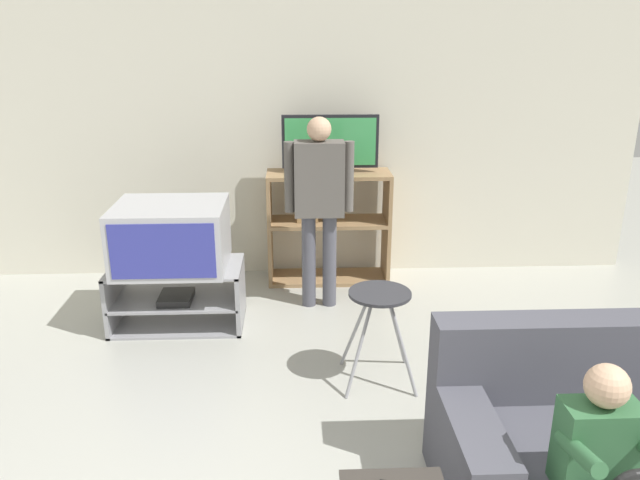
# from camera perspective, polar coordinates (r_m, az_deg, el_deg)

# --- Properties ---
(wall_back) EXTENTS (6.40, 0.06, 2.60)m
(wall_back) POSITION_cam_1_polar(r_m,az_deg,el_deg) (5.50, -4.06, 10.02)
(wall_back) COLOR silver
(wall_back) RESTS_ON ground_plane
(tv_stand) EXTENTS (0.97, 0.54, 0.47)m
(tv_stand) POSITION_cam_1_polar(r_m,az_deg,el_deg) (4.83, -12.88, -5.00)
(tv_stand) COLOR #939399
(tv_stand) RESTS_ON ground_plane
(television_main) EXTENTS (0.80, 0.67, 0.47)m
(television_main) POSITION_cam_1_polar(r_m,az_deg,el_deg) (4.67, -13.44, 0.35)
(television_main) COLOR #B2B2B7
(television_main) RESTS_ON tv_stand
(media_shelf) EXTENTS (1.05, 0.38, 0.98)m
(media_shelf) POSITION_cam_1_polar(r_m,az_deg,el_deg) (5.44, 0.76, 1.28)
(media_shelf) COLOR #9E7A51
(media_shelf) RESTS_ON ground_plane
(television_flat) EXTENTS (0.81, 0.20, 0.48)m
(television_flat) POSITION_cam_1_polar(r_m,az_deg,el_deg) (5.27, 0.94, 8.64)
(television_flat) COLOR black
(television_flat) RESTS_ON media_shelf
(folding_stool) EXTENTS (0.46, 0.43, 0.62)m
(folding_stool) POSITION_cam_1_polar(r_m,az_deg,el_deg) (3.88, 5.46, -6.09)
(folding_stool) COLOR #99999E
(folding_stool) RESTS_ON ground_plane
(couch) EXTENTS (1.89, 0.82, 0.82)m
(couch) POSITION_cam_1_polar(r_m,az_deg,el_deg) (3.43, 27.19, -16.39)
(couch) COLOR #4C4C56
(couch) RESTS_ON ground_plane
(person_standing_adult) EXTENTS (0.53, 0.20, 1.52)m
(person_standing_adult) POSITION_cam_1_polar(r_m,az_deg,el_deg) (4.80, -0.08, 4.08)
(person_standing_adult) COLOR #4C4C56
(person_standing_adult) RESTS_ON ground_plane
(person_seated_child) EXTENTS (0.33, 0.43, 0.95)m
(person_seated_child) POSITION_cam_1_polar(r_m,az_deg,el_deg) (2.74, 24.66, -18.37)
(person_seated_child) COLOR #2D2D38
(person_seated_child) RESTS_ON ground_plane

